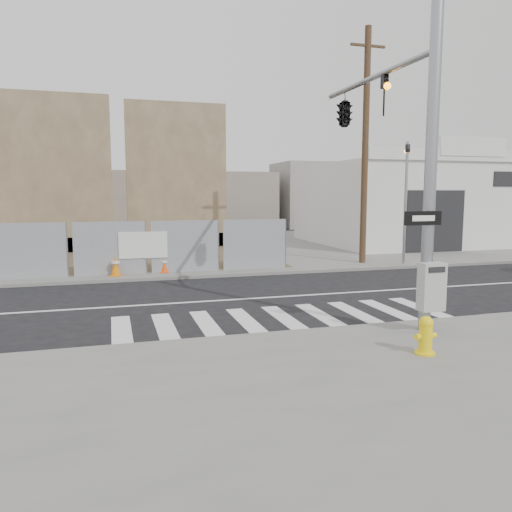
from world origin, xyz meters
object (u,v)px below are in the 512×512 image
object	(u,v)px
signal_pole	(368,131)
traffic_cone_c	(116,266)
fire_hydrant	(426,335)
auto_shop	(414,203)
traffic_cone_d	(164,264)

from	to	relation	value
signal_pole	traffic_cone_c	world-z (taller)	signal_pole
fire_hydrant	traffic_cone_c	xyz separation A→B (m)	(-5.52, 11.02, 0.02)
auto_shop	traffic_cone_d	size ratio (longest dim) A/B	18.40
traffic_cone_c	fire_hydrant	bearing A→B (deg)	-63.39
fire_hydrant	traffic_cone_c	size ratio (longest dim) A/B	0.93
traffic_cone_c	signal_pole	bearing A→B (deg)	-46.07
traffic_cone_d	auto_shop	bearing A→B (deg)	26.04
signal_pole	auto_shop	world-z (taller)	signal_pole
signal_pole	traffic_cone_d	size ratio (longest dim) A/B	10.74
traffic_cone_d	fire_hydrant	bearing A→B (deg)	-71.87
traffic_cone_d	signal_pole	bearing A→B (deg)	-56.35
fire_hydrant	traffic_cone_c	world-z (taller)	traffic_cone_c
signal_pole	traffic_cone_d	xyz separation A→B (m)	(-4.72, 7.09, -4.34)
auto_shop	traffic_cone_c	distance (m)	19.93
traffic_cone_c	traffic_cone_d	xyz separation A→B (m)	(1.81, 0.31, -0.07)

